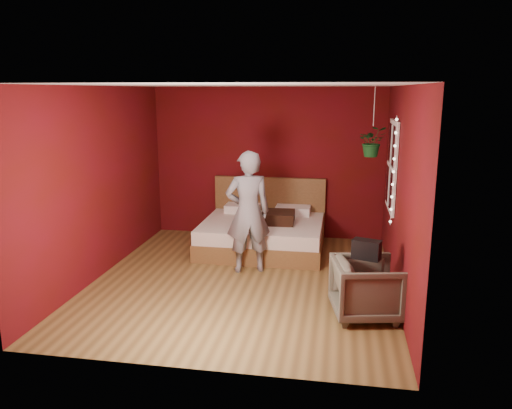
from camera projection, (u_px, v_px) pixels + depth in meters
name	position (u px, v px, depth m)	size (l,w,h in m)	color
floor	(243.00, 281.00, 6.81)	(4.50, 4.50, 0.00)	olive
room_walls	(242.00, 158.00, 6.43)	(4.04, 4.54, 2.62)	#590914
window	(392.00, 166.00, 7.01)	(0.05, 0.97, 1.27)	white
fairy_lights	(393.00, 172.00, 6.51)	(0.04, 0.04, 1.45)	silver
bed	(263.00, 232.00, 8.15)	(1.93, 1.64, 1.06)	brown
person	(248.00, 212.00, 7.00)	(0.63, 0.42, 1.74)	slate
armchair	(366.00, 289.00, 5.67)	(0.72, 0.74, 0.68)	#605B4C
handbag	(366.00, 249.00, 5.61)	(0.31, 0.16, 0.22)	black
throw_pillow	(278.00, 217.00, 7.90)	(0.51, 0.51, 0.18)	black
hanging_plant	(372.00, 142.00, 7.19)	(0.44, 0.39, 1.01)	silver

